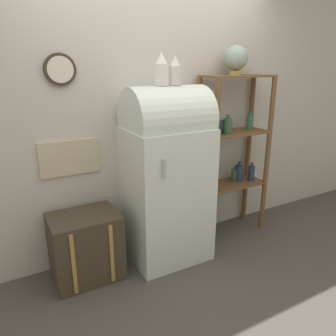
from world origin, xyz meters
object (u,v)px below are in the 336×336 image
vase_center (175,71)px  vase_left (161,70)px  globe (236,59)px  suitcase_trunk (86,246)px  refrigerator (167,174)px

vase_center → vase_left: bearing=174.6°
globe → vase_left: 0.88m
vase_left → vase_center: bearing=-5.4°
suitcase_trunk → vase_left: 1.59m
suitcase_trunk → vase_left: vase_left is taller
refrigerator → vase_center: size_ratio=6.66×
refrigerator → suitcase_trunk: refrigerator is taller
vase_center → refrigerator: bearing=170.5°
globe → vase_left: globe is taller
globe → vase_center: (-0.74, -0.14, -0.10)m
vase_left → globe: bearing=8.2°
suitcase_trunk → globe: bearing=3.2°
refrigerator → vase_center: 0.88m
suitcase_trunk → vase_center: (0.83, -0.05, 1.41)m
vase_left → vase_center: size_ratio=1.10×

